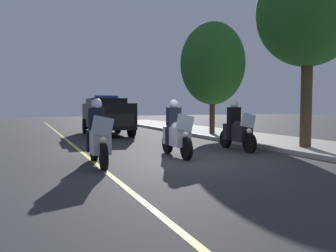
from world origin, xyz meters
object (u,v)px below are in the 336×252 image
object	(u,v)px
tree_mid_block	(308,11)
tree_far_back	(213,64)
police_motorcycle_trailing	(237,130)
police_motorcycle_lead_left	(98,138)
police_motorcycle_lead_right	(176,133)
police_suv	(107,114)

from	to	relation	value
tree_mid_block	tree_far_back	bearing A→B (deg)	-179.31
police_motorcycle_trailing	tree_mid_block	world-z (taller)	tree_mid_block
police_motorcycle_lead_left	police_motorcycle_lead_right	size ratio (longest dim) A/B	1.00
police_suv	tree_far_back	size ratio (longest dim) A/B	0.88
police_motorcycle_lead_left	police_motorcycle_trailing	xyz separation A→B (m)	(-1.07, 4.97, 0.00)
police_suv	tree_mid_block	size ratio (longest dim) A/B	0.76
tree_far_back	police_motorcycle_trailing	bearing A→B (deg)	-22.07
police_motorcycle_lead_right	police_suv	xyz separation A→B (m)	(-8.22, -0.24, 0.37)
police_motorcycle_trailing	tree_mid_block	bearing A→B (deg)	70.51
tree_far_back	police_suv	bearing A→B (deg)	-115.27
police_motorcycle_trailing	tree_far_back	xyz separation A→B (m)	(-5.43, 2.20, 2.96)
police_motorcycle_trailing	police_motorcycle_lead_right	bearing A→B (deg)	-79.59
police_motorcycle_trailing	police_suv	size ratio (longest dim) A/B	0.43
police_motorcycle_lead_left	tree_far_back	world-z (taller)	tree_far_back
police_motorcycle_lead_right	tree_mid_block	world-z (taller)	tree_mid_block
police_motorcycle_trailing	tree_mid_block	size ratio (longest dim) A/B	0.33
police_motorcycle_lead_right	tree_far_back	bearing A→B (deg)	141.44
tree_mid_block	tree_far_back	distance (m)	6.33
police_motorcycle_lead_right	police_motorcycle_lead_left	bearing A→B (deg)	-76.18
police_motorcycle_lead_right	police_suv	bearing A→B (deg)	-178.30
police_motorcycle_lead_right	tree_mid_block	bearing A→B (deg)	85.82
police_motorcycle_lead_right	tree_mid_block	distance (m)	6.25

